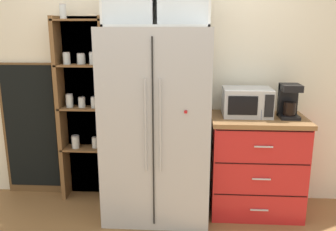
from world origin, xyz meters
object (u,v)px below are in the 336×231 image
refrigerator (157,125)px  coffee_maker (289,101)px  mug_cream (258,111)px  bottle_amber (258,104)px  chalkboard_menu (31,129)px  microwave (247,102)px  mug_navy (261,114)px

refrigerator → coffee_maker: (1.19, 0.09, 0.22)m
refrigerator → mug_cream: refrigerator is taller
refrigerator → bottle_amber: refrigerator is taller
mug_cream → bottle_amber: 0.07m
refrigerator → chalkboard_menu: 1.40m
microwave → coffee_maker: coffee_maker is taller
coffee_maker → chalkboard_menu: chalkboard_menu is taller
coffee_maker → mug_navy: coffee_maker is taller
bottle_amber → mug_navy: bearing=-89.3°
microwave → bottle_amber: (0.11, 0.03, -0.02)m
coffee_maker → chalkboard_menu: size_ratio=0.22×
refrigerator → microwave: (0.82, 0.13, 0.20)m
refrigerator → microwave: size_ratio=3.96×
mug_navy → coffee_maker: bearing=18.0°
microwave → mug_navy: bearing=-48.9°
chalkboard_menu → refrigerator: bearing=-13.8°
coffee_maker → mug_cream: bearing=171.4°
refrigerator → chalkboard_menu: (-1.35, 0.33, -0.17)m
mug_cream → microwave: bearing=178.5°
mug_cream → mug_navy: (0.00, -0.12, 0.00)m
refrigerator → mug_navy: bearing=0.1°
chalkboard_menu → bottle_amber: bearing=-4.3°
coffee_maker → mug_navy: size_ratio=2.93×
mug_cream → chalkboard_menu: size_ratio=0.08×
refrigerator → chalkboard_menu: size_ratio=1.25×
mug_cream → chalkboard_menu: (-2.29, 0.21, -0.28)m
chalkboard_menu → microwave: bearing=-5.3°
mug_cream → chalkboard_menu: chalkboard_menu is taller
microwave → coffee_maker: bearing=-6.5°
coffee_maker → mug_navy: (-0.26, -0.08, -0.11)m
mug_navy → chalkboard_menu: chalkboard_menu is taller
coffee_maker → refrigerator: bearing=-175.9°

